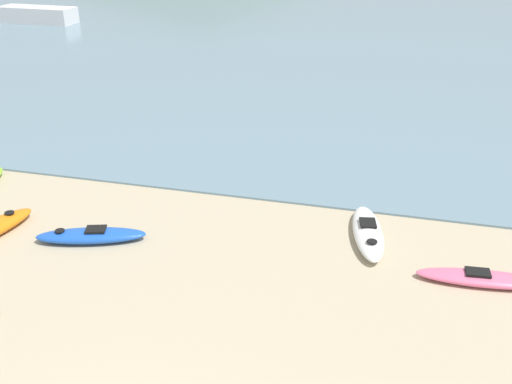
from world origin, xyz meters
name	(u,v)px	position (x,y,z in m)	size (l,w,h in m)	color
bay_water	(374,13)	(0.00, 45.73, 0.03)	(160.00, 70.00, 0.06)	slate
kayak_on_sand_0	(484,278)	(5.48, 7.99, 0.13)	(2.92, 0.88, 0.30)	#E5668C
kayak_on_sand_1	(91,236)	(-3.66, 7.46, 0.16)	(2.74, 1.47, 0.35)	blue
kayak_on_sand_3	(368,232)	(2.87, 9.33, 0.17)	(1.25, 2.86, 0.39)	white
moored_boat_0	(37,15)	(-22.91, 34.69, 0.61)	(5.61, 2.04, 1.10)	white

